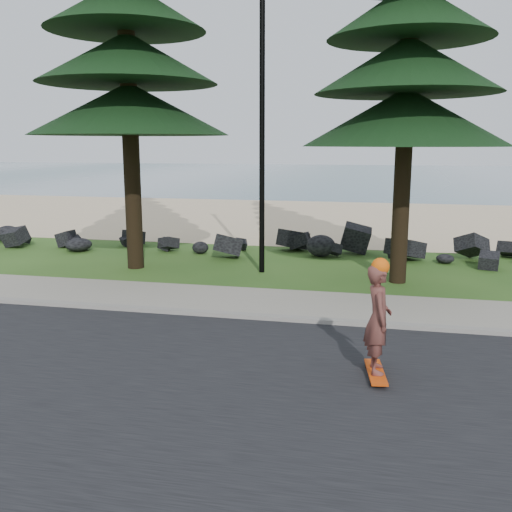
{
  "coord_description": "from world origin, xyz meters",
  "views": [
    {
      "loc": [
        2.96,
        -11.29,
        3.37
      ],
      "look_at": [
        0.53,
        0.0,
        1.08
      ],
      "focal_mm": 40.0,
      "sensor_mm": 36.0,
      "label": 1
    }
  ],
  "objects": [
    {
      "name": "beach_sand",
      "position": [
        0.0,
        14.5,
        0.01
      ],
      "size": [
        160.0,
        15.0,
        0.01
      ],
      "primitive_type": "cube",
      "color": "beige",
      "rests_on": "ground"
    },
    {
      "name": "ground",
      "position": [
        0.0,
        0.0,
        0.0
      ],
      "size": [
        160.0,
        160.0,
        0.0
      ],
      "primitive_type": "plane",
      "color": "#254816",
      "rests_on": "ground"
    },
    {
      "name": "ocean",
      "position": [
        0.0,
        51.0,
        0.0
      ],
      "size": [
        160.0,
        58.0,
        0.01
      ],
      "primitive_type": "cube",
      "color": "#385F6B",
      "rests_on": "ground"
    },
    {
      "name": "sidewalk",
      "position": [
        0.0,
        0.2,
        0.04
      ],
      "size": [
        160.0,
        2.0,
        0.08
      ],
      "primitive_type": "cube",
      "color": "gray",
      "rests_on": "ground"
    },
    {
      "name": "lamp_post",
      "position": [
        0.0,
        3.2,
        4.13
      ],
      "size": [
        0.25,
        0.14,
        8.14
      ],
      "color": "black",
      "rests_on": "ground"
    },
    {
      "name": "kerb",
      "position": [
        0.0,
        -0.9,
        0.05
      ],
      "size": [
        160.0,
        0.2,
        0.1
      ],
      "primitive_type": "cube",
      "color": "gray",
      "rests_on": "ground"
    },
    {
      "name": "skateboarder",
      "position": [
        3.02,
        -3.29,
        0.89
      ],
      "size": [
        0.45,
        0.97,
        1.77
      ],
      "rotation": [
        0.0,
        0.0,
        1.7
      ],
      "color": "#CC400C",
      "rests_on": "ground"
    },
    {
      "name": "seawall_boulders",
      "position": [
        0.0,
        5.6,
        0.0
      ],
      "size": [
        60.0,
        2.4,
        1.1
      ],
      "primitive_type": null,
      "color": "black",
      "rests_on": "ground"
    },
    {
      "name": "road",
      "position": [
        0.0,
        -4.5,
        0.01
      ],
      "size": [
        160.0,
        7.0,
        0.02
      ],
      "primitive_type": "cube",
      "color": "black",
      "rests_on": "ground"
    }
  ]
}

